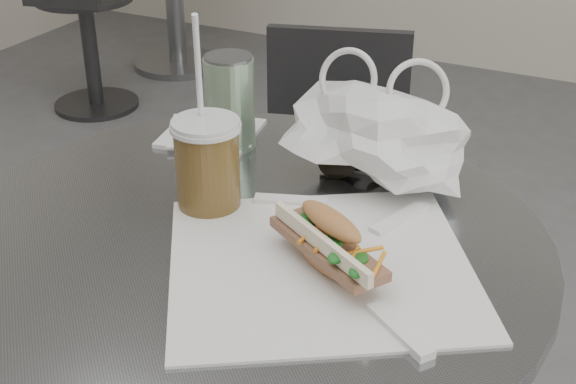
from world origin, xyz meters
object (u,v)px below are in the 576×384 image
at_px(sunglasses, 362,163).
at_px(drink_can, 230,102).
at_px(chair_far, 327,231).
at_px(banh_mi, 329,243).
at_px(iced_coffee, 207,163).
at_px(bg_chair, 83,33).

height_order(sunglasses, drink_can, drink_can).
relative_size(chair_far, banh_mi, 3.49).
bearing_deg(sunglasses, banh_mi, -99.07).
bearing_deg(chair_far, banh_mi, 96.41).
distance_m(chair_far, banh_mi, 0.87).
bearing_deg(drink_can, sunglasses, -1.98).
bearing_deg(banh_mi, iced_coffee, -167.28).
height_order(bg_chair, drink_can, drink_can).
relative_size(chair_far, bg_chair, 1.05).
relative_size(chair_far, drink_can, 5.37).
bearing_deg(sunglasses, drink_can, 155.92).
bearing_deg(iced_coffee, chair_far, 99.59).
bearing_deg(sunglasses, bg_chair, 118.41).
height_order(bg_chair, iced_coffee, iced_coffee).
bearing_deg(bg_chair, iced_coffee, -58.98).
relative_size(iced_coffee, sunglasses, 2.16).
xyz_separation_m(bg_chair, sunglasses, (1.70, -1.40, 0.44)).
bearing_deg(iced_coffee, bg_chair, 134.85).
relative_size(banh_mi, sunglasses, 1.81).
xyz_separation_m(iced_coffee, drink_can, (-0.07, 0.17, 0.01)).
height_order(bg_chair, banh_mi, banh_mi).
distance_m(bg_chair, drink_can, 2.09).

